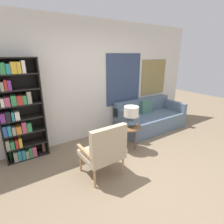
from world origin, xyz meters
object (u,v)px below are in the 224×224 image
at_px(couch, 149,118).
at_px(table_lamp, 131,115).
at_px(armchair, 105,149).
at_px(side_table, 129,129).
at_px(bookshelf, 17,112).

height_order(couch, table_lamp, table_lamp).
bearing_deg(table_lamp, armchair, -152.87).
xyz_separation_m(couch, side_table, (-1.20, -0.60, 0.18)).
bearing_deg(armchair, side_table, 28.88).
xyz_separation_m(armchair, table_lamp, (0.91, 0.47, 0.27)).
xyz_separation_m(side_table, table_lamp, (0.04, -0.02, 0.31)).
bearing_deg(armchair, bookshelf, 127.04).
bearing_deg(bookshelf, couch, -5.18).
relative_size(side_table, table_lamp, 1.25).
distance_m(bookshelf, table_lamp, 2.15).
height_order(bookshelf, armchair, bookshelf).
relative_size(bookshelf, couch, 1.03).
relative_size(bookshelf, armchair, 2.05).
height_order(side_table, table_lamp, table_lamp).
bearing_deg(couch, bookshelf, 174.82).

